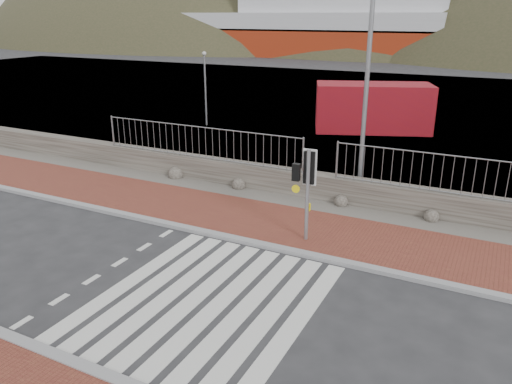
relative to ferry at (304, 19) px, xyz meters
The scene contains 15 objects.
ground 72.44m from the ferry, 70.05° to the right, with size 220.00×220.00×0.00m, color #28282B.
sidewalk_far 68.23m from the ferry, 68.75° to the right, with size 40.00×3.00×0.08m, color brown.
kerb_near 75.25m from the ferry, 70.83° to the right, with size 40.00×0.25×0.12m, color gray.
kerb_far 69.63m from the ferry, 69.20° to the right, with size 40.00×0.25×0.12m, color gray.
zebra_crossing 72.43m from the ferry, 70.05° to the right, with size 4.62×5.60×0.01m.
gravel_strip 66.38m from the ferry, 68.13° to the right, with size 40.00×1.50×0.06m, color #59544C.
stone_wall 65.61m from the ferry, 67.86° to the right, with size 40.00×0.60×0.90m, color #454039.
railing 65.66m from the ferry, 67.91° to the right, with size 18.07×0.07×1.22m.
quay 47.29m from the ferry, 58.36° to the right, with size 120.00×40.00×0.50m, color #4C4C4F.
water 25.72m from the ferry, 11.47° to the right, with size 220.00×50.00×0.05m, color #3F4C54.
ferry is the anchor object (origin of this frame).
hills_backdrop 46.83m from the ferry, 32.50° to the left, with size 254.00×90.00×100.00m.
traffic_signal_far 69.02m from the ferry, 68.33° to the right, with size 0.65×0.26×2.68m.
streetlight 65.22m from the ferry, 66.55° to the right, with size 1.85×0.62×8.81m.
shipping_container 54.58m from the ferry, 64.42° to the right, with size 6.09×2.54×2.54m, color #9E1111.
Camera 1 is at (5.34, -8.20, 6.05)m, focal length 35.00 mm.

